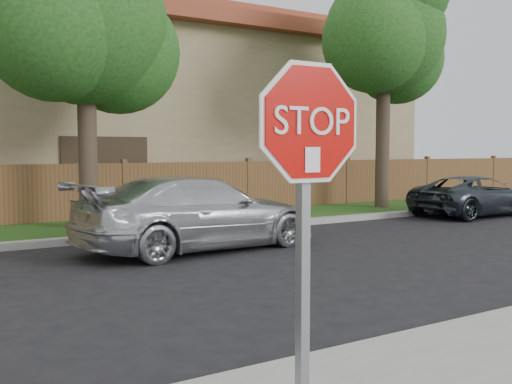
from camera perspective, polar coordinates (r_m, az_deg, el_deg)
tree_mid at (r=14.82m, az=-15.75°, el=15.21°), size 4.80×3.90×7.35m
tree_right at (r=19.87m, az=12.43°, el=14.43°), size 4.80×3.90×8.20m
stop_sign at (r=3.60m, az=4.96°, el=1.49°), size 1.01×0.13×2.55m
sedan_right at (r=11.84m, az=-5.49°, el=-2.02°), size 5.17×2.53×1.45m
sedan_far_right at (r=18.94m, az=20.20°, el=-0.35°), size 4.28×2.03×1.18m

